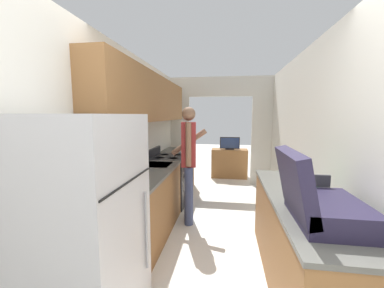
{
  "coord_description": "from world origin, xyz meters",
  "views": [
    {
      "loc": [
        0.17,
        -0.95,
        1.63
      ],
      "look_at": [
        -0.29,
        2.13,
        1.24
      ],
      "focal_mm": 22.0,
      "sensor_mm": 36.0,
      "label": 1
    }
  ],
  "objects_px": {
    "range_oven": "(169,180)",
    "television": "(230,143)",
    "person": "(189,161)",
    "suitcase": "(316,200)",
    "book_stack": "(303,190)",
    "refrigerator": "(86,227)",
    "tv_cabinet": "(229,163)"
  },
  "relations": [
    {
      "from": "range_oven",
      "to": "television",
      "type": "height_order",
      "value": "television"
    },
    {
      "from": "person",
      "to": "suitcase",
      "type": "height_order",
      "value": "person"
    },
    {
      "from": "range_oven",
      "to": "book_stack",
      "type": "relative_size",
      "value": 3.26
    },
    {
      "from": "book_stack",
      "to": "suitcase",
      "type": "bearing_deg",
      "value": -98.64
    },
    {
      "from": "person",
      "to": "suitcase",
      "type": "distance_m",
      "value": 2.06
    },
    {
      "from": "refrigerator",
      "to": "person",
      "type": "distance_m",
      "value": 1.96
    },
    {
      "from": "range_oven",
      "to": "book_stack",
      "type": "height_order",
      "value": "range_oven"
    },
    {
      "from": "television",
      "to": "suitcase",
      "type": "bearing_deg",
      "value": -82.78
    },
    {
      "from": "refrigerator",
      "to": "range_oven",
      "type": "relative_size",
      "value": 1.6
    },
    {
      "from": "tv_cabinet",
      "to": "television",
      "type": "xyz_separation_m",
      "value": [
        -0.0,
        -0.04,
        0.53
      ]
    },
    {
      "from": "person",
      "to": "tv_cabinet",
      "type": "relative_size",
      "value": 1.9
    },
    {
      "from": "refrigerator",
      "to": "range_oven",
      "type": "bearing_deg",
      "value": 90.82
    },
    {
      "from": "range_oven",
      "to": "tv_cabinet",
      "type": "xyz_separation_m",
      "value": [
        1.11,
        2.03,
        -0.08
      ]
    },
    {
      "from": "suitcase",
      "to": "book_stack",
      "type": "relative_size",
      "value": 2.04
    },
    {
      "from": "book_stack",
      "to": "tv_cabinet",
      "type": "relative_size",
      "value": 0.34
    },
    {
      "from": "person",
      "to": "suitcase",
      "type": "relative_size",
      "value": 2.73
    },
    {
      "from": "tv_cabinet",
      "to": "television",
      "type": "distance_m",
      "value": 0.53
    },
    {
      "from": "refrigerator",
      "to": "suitcase",
      "type": "distance_m",
      "value": 1.66
    },
    {
      "from": "tv_cabinet",
      "to": "refrigerator",
      "type": "bearing_deg",
      "value": -103.06
    },
    {
      "from": "book_stack",
      "to": "television",
      "type": "height_order",
      "value": "television"
    },
    {
      "from": "person",
      "to": "refrigerator",
      "type": "bearing_deg",
      "value": 159.08
    },
    {
      "from": "refrigerator",
      "to": "book_stack",
      "type": "xyz_separation_m",
      "value": [
        1.72,
        0.79,
        0.11
      ]
    },
    {
      "from": "suitcase",
      "to": "television",
      "type": "distance_m",
      "value": 4.42
    },
    {
      "from": "book_stack",
      "to": "person",
      "type": "bearing_deg",
      "value": 138.79
    },
    {
      "from": "suitcase",
      "to": "book_stack",
      "type": "distance_m",
      "value": 0.59
    },
    {
      "from": "refrigerator",
      "to": "television",
      "type": "distance_m",
      "value": 4.72
    },
    {
      "from": "range_oven",
      "to": "suitcase",
      "type": "height_order",
      "value": "suitcase"
    },
    {
      "from": "refrigerator",
      "to": "person",
      "type": "relative_size",
      "value": 0.94
    },
    {
      "from": "television",
      "to": "refrigerator",
      "type": "bearing_deg",
      "value": -103.18
    },
    {
      "from": "range_oven",
      "to": "tv_cabinet",
      "type": "relative_size",
      "value": 1.11
    },
    {
      "from": "television",
      "to": "tv_cabinet",
      "type": "bearing_deg",
      "value": 90.0
    },
    {
      "from": "range_oven",
      "to": "television",
      "type": "xyz_separation_m",
      "value": [
        1.11,
        1.99,
        0.45
      ]
    }
  ]
}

